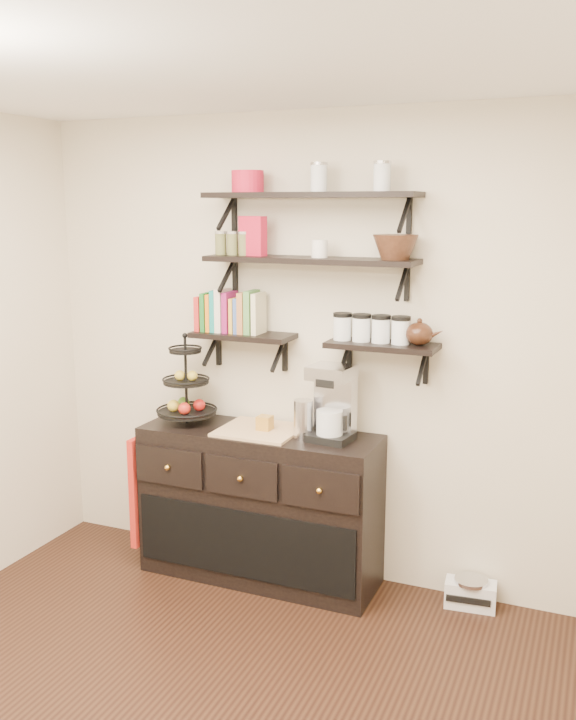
# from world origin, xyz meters

# --- Properties ---
(ceiling) EXTENTS (3.50, 3.50, 0.02)m
(ceiling) POSITION_xyz_m (0.00, 0.00, 2.70)
(ceiling) COLOR white
(ceiling) RESTS_ON back_wall
(back_wall) EXTENTS (3.50, 0.02, 2.70)m
(back_wall) POSITION_xyz_m (0.00, 1.75, 1.35)
(back_wall) COLOR beige
(back_wall) RESTS_ON ground
(shelf_top) EXTENTS (1.20, 0.27, 0.23)m
(shelf_top) POSITION_xyz_m (0.00, 1.62, 2.23)
(shelf_top) COLOR black
(shelf_top) RESTS_ON back_wall
(shelf_mid) EXTENTS (1.20, 0.27, 0.23)m
(shelf_mid) POSITION_xyz_m (0.00, 1.62, 1.88)
(shelf_mid) COLOR black
(shelf_mid) RESTS_ON back_wall
(shelf_low_left) EXTENTS (0.60, 0.25, 0.23)m
(shelf_low_left) POSITION_xyz_m (-0.42, 1.63, 1.43)
(shelf_low_left) COLOR black
(shelf_low_left) RESTS_ON back_wall
(shelf_low_right) EXTENTS (0.60, 0.25, 0.23)m
(shelf_low_right) POSITION_xyz_m (0.42, 1.63, 1.43)
(shelf_low_right) COLOR black
(shelf_low_right) RESTS_ON back_wall
(cookbooks) EXTENTS (0.40, 0.15, 0.26)m
(cookbooks) POSITION_xyz_m (-0.49, 1.63, 1.57)
(cookbooks) COLOR red
(cookbooks) RESTS_ON shelf_low_left
(glass_canisters) EXTENTS (0.43, 0.10, 0.13)m
(glass_canisters) POSITION_xyz_m (0.36, 1.63, 1.51)
(glass_canisters) COLOR silver
(glass_canisters) RESTS_ON shelf_low_right
(sideboard) EXTENTS (1.40, 0.50, 0.92)m
(sideboard) POSITION_xyz_m (-0.27, 1.51, 0.45)
(sideboard) COLOR black
(sideboard) RESTS_ON floor
(fruit_stand) EXTENTS (0.35, 0.35, 0.52)m
(fruit_stand) POSITION_xyz_m (-0.74, 1.52, 1.08)
(fruit_stand) COLOR black
(fruit_stand) RESTS_ON sideboard
(candle) EXTENTS (0.08, 0.08, 0.08)m
(candle) POSITION_xyz_m (-0.23, 1.51, 0.96)
(candle) COLOR #A77526
(candle) RESTS_ON sideboard
(coffee_maker) EXTENTS (0.25, 0.24, 0.42)m
(coffee_maker) POSITION_xyz_m (0.17, 1.54, 1.10)
(coffee_maker) COLOR black
(coffee_maker) RESTS_ON sideboard
(thermal_carafe) EXTENTS (0.11, 0.11, 0.22)m
(thermal_carafe) POSITION_xyz_m (0.01, 1.49, 1.01)
(thermal_carafe) COLOR silver
(thermal_carafe) RESTS_ON sideboard
(apron) EXTENTS (0.04, 0.29, 0.68)m
(apron) POSITION_xyz_m (-1.00, 1.41, 0.48)
(apron) COLOR #AD2212
(apron) RESTS_ON sideboard
(radio) EXTENTS (0.29, 0.20, 0.17)m
(radio) POSITION_xyz_m (0.96, 1.64, 0.08)
(radio) COLOR silver
(radio) RESTS_ON floor
(recipe_box) EXTENTS (0.17, 0.09, 0.22)m
(recipe_box) POSITION_xyz_m (-0.35, 1.61, 2.01)
(recipe_box) COLOR #B5142F
(recipe_box) RESTS_ON shelf_mid
(walnut_bowl) EXTENTS (0.24, 0.24, 0.13)m
(walnut_bowl) POSITION_xyz_m (0.48, 1.61, 1.96)
(walnut_bowl) COLOR black
(walnut_bowl) RESTS_ON shelf_mid
(ramekins) EXTENTS (0.09, 0.09, 0.10)m
(ramekins) POSITION_xyz_m (0.06, 1.61, 1.95)
(ramekins) COLOR white
(ramekins) RESTS_ON shelf_mid
(teapot) EXTENTS (0.21, 0.17, 0.15)m
(teapot) POSITION_xyz_m (0.62, 1.63, 1.52)
(teapot) COLOR black
(teapot) RESTS_ON shelf_low_right
(red_pot) EXTENTS (0.18, 0.18, 0.12)m
(red_pot) POSITION_xyz_m (-0.37, 1.61, 2.31)
(red_pot) COLOR #B5142F
(red_pot) RESTS_ON shelf_top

